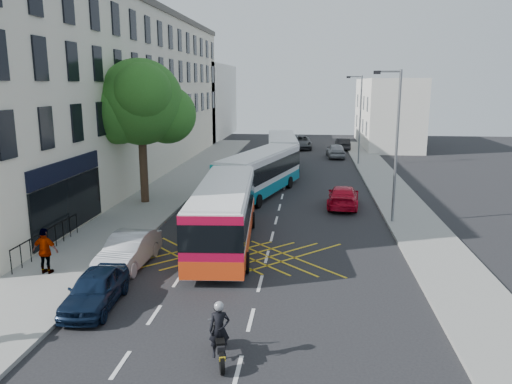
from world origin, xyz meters
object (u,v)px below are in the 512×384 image
(street_tree, at_px, (140,103))
(bus_mid, at_px, (260,173))
(distant_car_grey, at_px, (300,142))
(bus_near, at_px, (224,213))
(distant_car_dark, at_px, (343,144))
(parked_car_blue, at_px, (95,289))
(lamp_near, at_px, (395,139))
(pedestrian_far, at_px, (45,251))
(bus_far, at_px, (282,151))
(red_hatchback, at_px, (343,196))
(motorbike, at_px, (219,333))
(lamp_far, at_px, (359,115))
(distant_car_silver, at_px, (336,151))
(parked_car_silver, at_px, (129,250))

(street_tree, xyz_separation_m, bus_mid, (6.99, 3.38, -4.74))
(bus_mid, bearing_deg, distant_car_grey, 100.15)
(bus_near, distance_m, distant_car_dark, 36.28)
(bus_near, relative_size, parked_car_blue, 2.85)
(lamp_near, bearing_deg, bus_near, -151.22)
(bus_near, height_order, bus_mid, bus_near)
(pedestrian_far, bearing_deg, lamp_near, -142.85)
(bus_far, bearing_deg, bus_mid, -99.26)
(bus_near, relative_size, red_hatchback, 2.34)
(distant_car_grey, height_order, pedestrian_far, pedestrian_far)
(bus_mid, bearing_deg, bus_far, 100.60)
(bus_mid, distance_m, pedestrian_far, 17.02)
(motorbike, relative_size, pedestrian_far, 1.05)
(bus_far, bearing_deg, parked_car_blue, -103.96)
(lamp_near, height_order, parked_car_blue, lamp_near)
(lamp_near, distance_m, lamp_far, 20.00)
(distant_car_silver, bearing_deg, parked_car_silver, 69.88)
(bus_near, relative_size, bus_mid, 0.99)
(parked_car_blue, bearing_deg, distant_car_dark, 72.39)
(parked_car_silver, relative_size, red_hatchback, 0.93)
(bus_near, height_order, distant_car_dark, bus_near)
(parked_car_blue, xyz_separation_m, distant_car_dark, (10.86, 42.48, 0.04))
(lamp_far, distance_m, bus_near, 26.12)
(bus_mid, xyz_separation_m, parked_car_blue, (-3.83, -17.94, -0.91))
(bus_mid, distance_m, parked_car_blue, 18.37)
(lamp_near, bearing_deg, lamp_far, 90.00)
(motorbike, bearing_deg, bus_mid, 77.25)
(bus_mid, relative_size, red_hatchback, 2.36)
(parked_car_blue, height_order, distant_car_dark, distant_car_dark)
(bus_near, distance_m, red_hatchback, 10.14)
(motorbike, distance_m, distant_car_grey, 45.79)
(bus_mid, bearing_deg, distant_car_silver, 87.09)
(parked_car_blue, height_order, distant_car_silver, distant_car_silver)
(lamp_near, relative_size, pedestrian_far, 4.38)
(bus_mid, bearing_deg, parked_car_blue, -86.90)
(distant_car_grey, distance_m, distant_car_dark, 4.85)
(bus_near, height_order, motorbike, bus_near)
(lamp_near, xyz_separation_m, distant_car_dark, (-0.70, 30.89, -3.94))
(motorbike, bearing_deg, lamp_near, 49.55)
(lamp_far, bearing_deg, bus_far, -158.27)
(parked_car_blue, relative_size, distant_car_silver, 0.87)
(distant_car_grey, bearing_deg, parked_car_silver, -102.56)
(street_tree, distance_m, bus_near, 10.96)
(lamp_far, distance_m, distant_car_grey, 13.17)
(motorbike, distance_m, distant_car_silver, 39.35)
(bus_mid, relative_size, motorbike, 5.59)
(bus_near, bearing_deg, parked_car_blue, -119.02)
(lamp_near, distance_m, distant_car_grey, 32.03)
(lamp_far, bearing_deg, street_tree, -130.81)
(distant_car_silver, bearing_deg, street_tree, 56.20)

